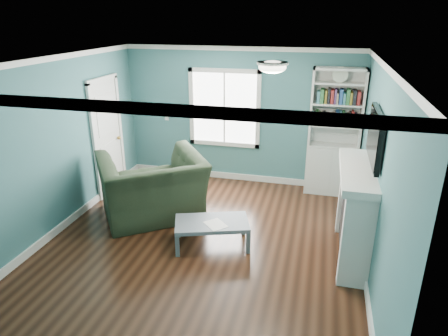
# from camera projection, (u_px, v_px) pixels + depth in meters

# --- Properties ---
(floor) EXTENTS (5.00, 5.00, 0.00)m
(floor) POSITION_uv_depth(u_px,v_px,m) (203.00, 243.00, 5.87)
(floor) COLOR black
(floor) RESTS_ON ground
(room_walls) EXTENTS (5.00, 5.00, 5.00)m
(room_walls) POSITION_uv_depth(u_px,v_px,m) (201.00, 140.00, 5.30)
(room_walls) COLOR #40797D
(room_walls) RESTS_ON ground
(trim) EXTENTS (4.50, 5.00, 2.60)m
(trim) POSITION_uv_depth(u_px,v_px,m) (201.00, 164.00, 5.42)
(trim) COLOR white
(trim) RESTS_ON ground
(window) EXTENTS (1.40, 0.06, 1.50)m
(window) POSITION_uv_depth(u_px,v_px,m) (224.00, 108.00, 7.66)
(window) COLOR white
(window) RESTS_ON room_walls
(bookshelf) EXTENTS (0.90, 0.35, 2.31)m
(bookshelf) POSITION_uv_depth(u_px,v_px,m) (333.00, 145.00, 7.21)
(bookshelf) COLOR silver
(bookshelf) RESTS_ON ground
(fireplace) EXTENTS (0.44, 1.58, 1.30)m
(fireplace) POSITION_uv_depth(u_px,v_px,m) (355.00, 214.00, 5.34)
(fireplace) COLOR black
(fireplace) RESTS_ON ground
(tv) EXTENTS (0.06, 1.10, 0.65)m
(tv) POSITION_uv_depth(u_px,v_px,m) (375.00, 137.00, 4.92)
(tv) COLOR black
(tv) RESTS_ON fireplace
(door) EXTENTS (0.12, 0.98, 2.17)m
(door) POSITION_uv_depth(u_px,v_px,m) (108.00, 136.00, 7.26)
(door) COLOR silver
(door) RESTS_ON ground
(ceiling_fixture) EXTENTS (0.38, 0.38, 0.15)m
(ceiling_fixture) POSITION_uv_depth(u_px,v_px,m) (272.00, 66.00, 4.83)
(ceiling_fixture) COLOR white
(ceiling_fixture) RESTS_ON room_walls
(light_switch) EXTENTS (0.08, 0.01, 0.12)m
(light_switch) POSITION_uv_depth(u_px,v_px,m) (167.00, 117.00, 8.03)
(light_switch) COLOR white
(light_switch) RESTS_ON room_walls
(recliner) EXTENTS (1.89, 1.77, 1.39)m
(recliner) POSITION_uv_depth(u_px,v_px,m) (152.00, 177.00, 6.41)
(recliner) COLOR black
(recliner) RESTS_ON ground
(coffee_table) EXTENTS (1.17, 0.87, 0.38)m
(coffee_table) POSITION_uv_depth(u_px,v_px,m) (212.00, 224.00, 5.70)
(coffee_table) COLOR #545E65
(coffee_table) RESTS_ON ground
(paper_sheet) EXTENTS (0.39, 0.39, 0.00)m
(paper_sheet) POSITION_uv_depth(u_px,v_px,m) (216.00, 224.00, 5.60)
(paper_sheet) COLOR white
(paper_sheet) RESTS_ON coffee_table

